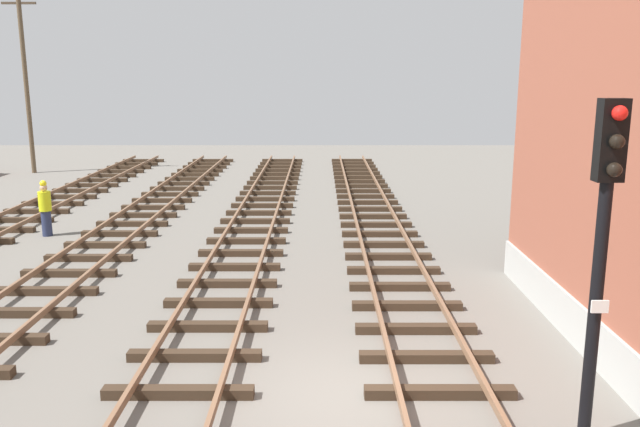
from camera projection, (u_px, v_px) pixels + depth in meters
ground_plane at (349, 397)px, 10.63m from camera, size 80.00×80.00×0.00m
track_near_building at (439, 390)px, 10.60m from camera, size 2.50×61.50×0.32m
track_centre at (177, 390)px, 10.59m from camera, size 2.50×61.50×0.32m
signal_mast at (601, 233)px, 8.74m from camera, size 0.36×0.40×4.92m
utility_pole_far at (24, 83)px, 34.46m from camera, size 1.80×0.24×9.37m
track_worker_foreground at (44, 209)px, 21.22m from camera, size 0.40×0.40×1.87m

